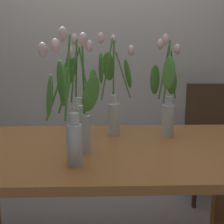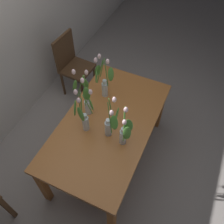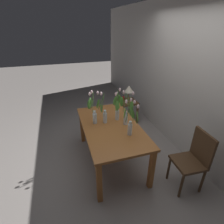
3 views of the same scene
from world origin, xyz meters
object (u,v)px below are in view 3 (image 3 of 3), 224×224
at_px(tulip_vase_3, 93,113).
at_px(pillar_candle, 123,98).
at_px(side_table, 127,106).
at_px(table_lamp, 129,89).
at_px(tulip_vase_2, 127,112).
at_px(tulip_vase_0, 117,108).
at_px(tulip_vase_4, 103,113).
at_px(tulip_vase_1, 131,122).
at_px(dining_chair, 194,158).
at_px(dining_table, 111,130).

height_order(tulip_vase_3, pillar_candle, tulip_vase_3).
bearing_deg(tulip_vase_3, side_table, 135.61).
distance_m(table_lamp, pillar_candle, 0.31).
bearing_deg(tulip_vase_2, table_lamp, 155.93).
height_order(tulip_vase_0, tulip_vase_4, tulip_vase_0).
bearing_deg(tulip_vase_1, tulip_vase_3, -137.82).
height_order(dining_chair, pillar_candle, dining_chair).
bearing_deg(dining_chair, pillar_candle, -174.36).
height_order(tulip_vase_1, tulip_vase_3, tulip_vase_3).
xyz_separation_m(dining_table, pillar_candle, (-1.38, 0.75, -0.06)).
bearing_deg(tulip_vase_4, tulip_vase_2, 64.86).
bearing_deg(dining_table, table_lamp, 146.22).
xyz_separation_m(tulip_vase_4, table_lamp, (-1.12, 0.92, -0.07)).
relative_size(dining_chair, side_table, 1.69).
bearing_deg(tulip_vase_3, tulip_vase_4, 74.93).
bearing_deg(tulip_vase_1, table_lamp, 158.30).
bearing_deg(dining_table, tulip_vase_2, 81.49).
bearing_deg(pillar_candle, tulip_vase_1, -17.68).
bearing_deg(tulip_vase_4, table_lamp, 140.50).
height_order(tulip_vase_2, pillar_candle, tulip_vase_2).
relative_size(tulip_vase_3, pillar_candle, 7.72).
bearing_deg(pillar_candle, side_table, 24.58).
xyz_separation_m(tulip_vase_0, tulip_vase_3, (-0.01, -0.42, -0.02)).
height_order(dining_table, side_table, dining_table).
bearing_deg(dining_chair, side_table, -175.62).
relative_size(tulip_vase_0, tulip_vase_3, 0.98).
xyz_separation_m(tulip_vase_2, side_table, (-1.29, 0.55, -0.53)).
bearing_deg(tulip_vase_4, side_table, 141.35).
distance_m(tulip_vase_2, pillar_candle, 1.55).
bearing_deg(tulip_vase_2, side_table, 156.83).
height_order(dining_table, dining_chair, dining_chair).
bearing_deg(dining_chair, tulip_vase_0, -141.85).
bearing_deg(table_lamp, side_table, -115.36).
height_order(dining_table, tulip_vase_2, tulip_vase_2).
bearing_deg(tulip_vase_0, dining_chair, 38.15).
relative_size(dining_table, table_lamp, 4.02).
distance_m(tulip_vase_4, side_table, 1.52).
bearing_deg(tulip_vase_3, tulip_vase_2, 67.88).
bearing_deg(tulip_vase_4, tulip_vase_3, -105.07).
bearing_deg(side_table, tulip_vase_1, -20.96).
xyz_separation_m(tulip_vase_2, dining_chair, (0.83, 0.72, -0.44)).
bearing_deg(tulip_vase_4, tulip_vase_1, 32.70).
bearing_deg(dining_table, tulip_vase_1, 31.48).
bearing_deg(table_lamp, dining_chair, 3.86).
distance_m(tulip_vase_3, table_lamp, 1.53).
xyz_separation_m(dining_chair, table_lamp, (-2.11, -0.14, 0.33)).
height_order(tulip_vase_4, pillar_candle, tulip_vase_4).
distance_m(dining_table, side_table, 1.51).
distance_m(dining_table, tulip_vase_2, 0.41).
relative_size(tulip_vase_2, dining_chair, 0.62).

